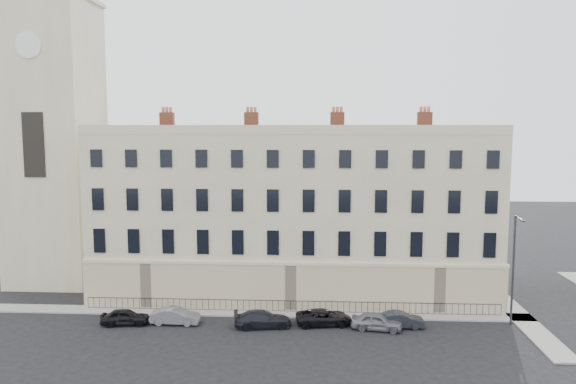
% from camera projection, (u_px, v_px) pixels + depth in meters
% --- Properties ---
extents(ground, '(160.00, 160.00, 0.00)m').
position_uv_depth(ground, '(367.00, 338.00, 41.77)').
color(ground, black).
rests_on(ground, ground).
extents(terrace, '(36.22, 12.22, 17.00)m').
position_uv_depth(terrace, '(294.00, 213.00, 53.12)').
color(terrace, '#C2B690').
rests_on(terrace, ground).
extents(church_tower, '(8.00, 8.13, 44.00)m').
position_uv_depth(church_tower, '(52.00, 96.00, 55.22)').
color(church_tower, '#C2B690').
rests_on(church_tower, ground).
extents(pavement_terrace, '(48.00, 2.00, 0.12)m').
position_uv_depth(pavement_terrace, '(243.00, 313.00, 47.29)').
color(pavement_terrace, gray).
rests_on(pavement_terrace, ground).
extents(pavement_east_return, '(2.00, 24.00, 0.12)m').
position_uv_depth(pavement_east_return, '(509.00, 306.00, 48.96)').
color(pavement_east_return, gray).
rests_on(pavement_east_return, ground).
extents(railings, '(35.00, 0.04, 0.96)m').
position_uv_depth(railings, '(290.00, 306.00, 47.41)').
color(railings, black).
rests_on(railings, ground).
extents(car_a, '(3.94, 2.01, 1.28)m').
position_uv_depth(car_a, '(125.00, 317.00, 44.49)').
color(car_a, black).
rests_on(car_a, ground).
extents(car_b, '(3.94, 1.44, 1.29)m').
position_uv_depth(car_b, '(175.00, 316.00, 44.68)').
color(car_b, slate).
rests_on(car_b, ground).
extents(car_c, '(4.73, 2.52, 1.31)m').
position_uv_depth(car_c, '(263.00, 319.00, 43.96)').
color(car_c, black).
rests_on(car_c, ground).
extents(car_d, '(4.67, 2.64, 1.23)m').
position_uv_depth(car_d, '(324.00, 317.00, 44.48)').
color(car_d, black).
rests_on(car_d, ground).
extents(car_e, '(4.15, 2.20, 1.34)m').
position_uv_depth(car_e, '(377.00, 321.00, 43.38)').
color(car_e, slate).
rests_on(car_e, ground).
extents(car_f, '(3.78, 1.39, 1.24)m').
position_uv_depth(car_f, '(400.00, 320.00, 43.87)').
color(car_f, '#20232A').
rests_on(car_f, ground).
extents(streetlamp, '(0.20, 1.90, 8.79)m').
position_uv_depth(streetlamp, '(514.00, 265.00, 43.93)').
color(streetlamp, '#303035').
rests_on(streetlamp, ground).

